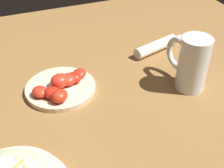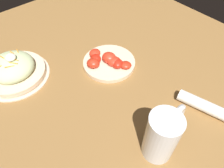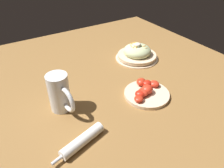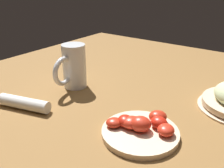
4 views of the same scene
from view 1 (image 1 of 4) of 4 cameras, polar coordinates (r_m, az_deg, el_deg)
ground_plane at (r=0.74m, az=0.70°, el=-6.10°), size 1.43×1.43×0.00m
beer_mug at (r=0.82m, az=14.83°, el=3.40°), size 0.08×0.15×0.15m
napkin_roll at (r=1.00m, az=8.40°, el=7.11°), size 0.20×0.08×0.04m
tomato_plate at (r=0.82m, az=-9.69°, el=-0.42°), size 0.19×0.19×0.05m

